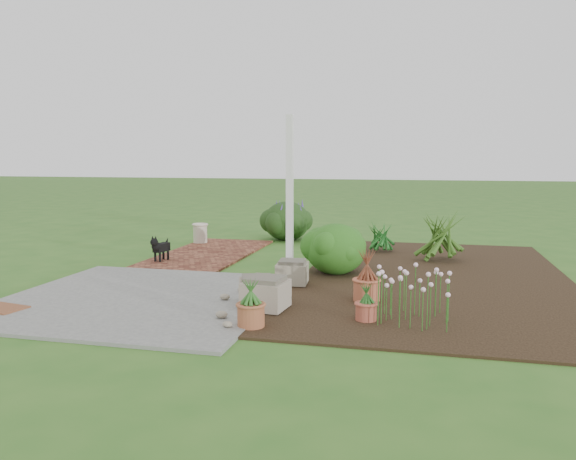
% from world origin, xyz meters
% --- Properties ---
extents(ground, '(80.00, 80.00, 0.00)m').
position_xyz_m(ground, '(0.00, 0.00, 0.00)').
color(ground, '#31641F').
rests_on(ground, ground).
extents(concrete_patio, '(3.50, 3.50, 0.04)m').
position_xyz_m(concrete_patio, '(-1.25, -1.75, 0.02)').
color(concrete_patio, '#61615F').
rests_on(concrete_patio, ground).
extents(brick_path, '(1.60, 3.50, 0.04)m').
position_xyz_m(brick_path, '(-1.70, 1.75, 0.02)').
color(brick_path, '#59291C').
rests_on(brick_path, ground).
extents(garden_bed, '(4.00, 7.00, 0.03)m').
position_xyz_m(garden_bed, '(2.50, 0.50, 0.01)').
color(garden_bed, black).
rests_on(garden_bed, ground).
extents(veranda_post, '(0.10, 0.10, 2.50)m').
position_xyz_m(veranda_post, '(0.30, 0.10, 1.25)').
color(veranda_post, white).
rests_on(veranda_post, ground).
extents(stone_trough_near, '(0.54, 0.54, 0.33)m').
position_xyz_m(stone_trough_near, '(0.48, -1.89, 0.20)').
color(stone_trough_near, gray).
rests_on(stone_trough_near, concrete_patio).
extents(stone_trough_mid, '(0.55, 0.55, 0.29)m').
position_xyz_m(stone_trough_mid, '(0.30, -1.67, 0.19)').
color(stone_trough_mid, gray).
rests_on(stone_trough_mid, concrete_patio).
extents(stone_trough_far, '(0.48, 0.48, 0.29)m').
position_xyz_m(stone_trough_far, '(0.48, -0.49, 0.19)').
color(stone_trough_far, '#786F5B').
rests_on(stone_trough_far, concrete_patio).
extents(coir_doormat, '(0.66, 0.49, 0.02)m').
position_xyz_m(coir_doormat, '(-2.64, -2.68, 0.05)').
color(coir_doormat, brown).
rests_on(coir_doormat, concrete_patio).
extents(black_dog, '(0.20, 0.49, 0.42)m').
position_xyz_m(black_dog, '(-2.19, 0.68, 0.29)').
color(black_dog, black).
rests_on(black_dog, brick_path).
extents(cream_ceramic_urn, '(0.37, 0.37, 0.40)m').
position_xyz_m(cream_ceramic_urn, '(-2.35, 2.87, 0.24)').
color(cream_ceramic_urn, '#C2B5A0').
rests_on(cream_ceramic_urn, brick_path).
extents(evergreen_shrub, '(1.07, 1.07, 0.81)m').
position_xyz_m(evergreen_shrub, '(0.97, 0.44, 0.44)').
color(evergreen_shrub, '#163D0D').
rests_on(evergreen_shrub, garden_bed).
extents(agapanthus_clump_back, '(1.51, 1.51, 1.03)m').
position_xyz_m(agapanthus_clump_back, '(2.61, 1.99, 0.55)').
color(agapanthus_clump_back, '#1B3C11').
rests_on(agapanthus_clump_back, garden_bed).
extents(agapanthus_clump_front, '(0.91, 0.91, 0.69)m').
position_xyz_m(agapanthus_clump_front, '(1.51, 2.70, 0.37)').
color(agapanthus_clump_front, '#0D4315').
rests_on(agapanthus_clump_front, garden_bed).
extents(pink_flower_patch, '(1.09, 1.09, 0.61)m').
position_xyz_m(pink_flower_patch, '(2.23, -1.93, 0.33)').
color(pink_flower_patch, '#113D0F').
rests_on(pink_flower_patch, garden_bed).
extents(terracotta_pot_bronze, '(0.43, 0.43, 0.28)m').
position_xyz_m(terracotta_pot_bronze, '(1.63, -1.19, 0.17)').
color(terracotta_pot_bronze, '#B05A3B').
rests_on(terracotta_pot_bronze, garden_bed).
extents(terracotta_pot_small_left, '(0.30, 0.30, 0.20)m').
position_xyz_m(terracotta_pot_small_left, '(1.71, -2.08, 0.13)').
color(terracotta_pot_small_left, '#A84D38').
rests_on(terracotta_pot_small_left, garden_bed).
extents(terracotta_pot_small_right, '(0.33, 0.33, 0.25)m').
position_xyz_m(terracotta_pot_small_right, '(0.52, -2.62, 0.16)').
color(terracotta_pot_small_right, '#985433').
rests_on(terracotta_pot_small_right, garden_bed).
extents(purple_flowering_bush, '(1.38, 1.38, 0.90)m').
position_xyz_m(purple_flowering_bush, '(-0.71, 4.02, 0.45)').
color(purple_flowering_bush, black).
rests_on(purple_flowering_bush, ground).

